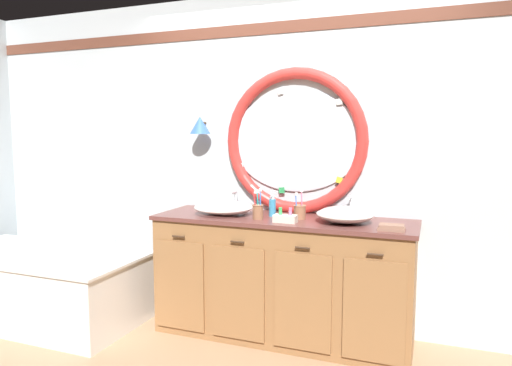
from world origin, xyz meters
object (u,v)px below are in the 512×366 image
(toothbrush_holder_left, at_px, (258,211))
(sink_basin_right, at_px, (345,215))
(toiletry_basket, at_px, (285,218))
(folded_hand_towel, at_px, (392,228))
(soap_dispenser, at_px, (272,207))
(bathtub, at_px, (40,279))
(toothbrush_holder_right, at_px, (300,211))
(sink_basin_left, at_px, (224,208))

(toothbrush_holder_left, bearing_deg, sink_basin_right, 7.79)
(toothbrush_holder_left, xyz_separation_m, toiletry_basket, (0.22, -0.05, -0.03))
(folded_hand_towel, xyz_separation_m, toiletry_basket, (-0.71, 0.01, 0.01))
(soap_dispenser, height_order, toiletry_basket, soap_dispenser)
(bathtub, relative_size, toiletry_basket, 10.80)
(toothbrush_holder_left, bearing_deg, soap_dispenser, 67.41)
(toothbrush_holder_right, bearing_deg, bathtub, -169.48)
(sink_basin_left, xyz_separation_m, toothbrush_holder_right, (0.59, 0.02, 0.00))
(sink_basin_right, height_order, folded_hand_towel, sink_basin_right)
(bathtub, relative_size, soap_dispenser, 10.85)
(sink_basin_left, relative_size, toothbrush_holder_right, 2.04)
(bathtub, distance_m, soap_dispenser, 2.01)
(toothbrush_holder_right, bearing_deg, sink_basin_left, -177.65)
(sink_basin_right, height_order, toothbrush_holder_right, toothbrush_holder_right)
(sink_basin_left, xyz_separation_m, toiletry_basket, (0.53, -0.14, -0.02))
(folded_hand_towel, bearing_deg, sink_basin_left, 173.23)
(sink_basin_right, relative_size, toothbrush_holder_right, 1.81)
(soap_dispenser, height_order, folded_hand_towel, soap_dispenser)
(toothbrush_holder_right, height_order, toiletry_basket, toothbrush_holder_right)
(soap_dispenser, bearing_deg, toothbrush_holder_right, -9.41)
(sink_basin_left, bearing_deg, folded_hand_towel, -6.77)
(toothbrush_holder_right, distance_m, soap_dispenser, 0.22)
(bathtub, distance_m, sink_basin_right, 2.52)
(toothbrush_holder_right, height_order, soap_dispenser, toothbrush_holder_right)
(bathtub, xyz_separation_m, folded_hand_towel, (2.73, 0.21, 0.59))
(sink_basin_right, distance_m, folded_hand_towel, 0.36)
(bathtub, bearing_deg, sink_basin_right, 8.54)
(toothbrush_holder_right, bearing_deg, folded_hand_towel, -14.75)
(sink_basin_left, relative_size, toothbrush_holder_left, 1.99)
(soap_dispenser, bearing_deg, sink_basin_right, -6.29)
(sink_basin_right, distance_m, toothbrush_holder_left, 0.62)
(sink_basin_right, height_order, soap_dispenser, soap_dispenser)
(soap_dispenser, distance_m, folded_hand_towel, 0.90)
(sink_basin_left, relative_size, sink_basin_right, 1.13)
(toothbrush_holder_right, xyz_separation_m, folded_hand_towel, (0.65, -0.17, -0.04))
(toothbrush_holder_left, height_order, toothbrush_holder_right, toothbrush_holder_left)
(sink_basin_right, bearing_deg, folded_hand_towel, -24.62)
(bathtub, relative_size, toothbrush_holder_left, 7.70)
(bathtub, xyz_separation_m, toothbrush_holder_left, (1.80, 0.28, 0.63))
(soap_dispenser, bearing_deg, folded_hand_towel, -13.43)
(sink_basin_right, height_order, toiletry_basket, sink_basin_right)
(sink_basin_left, distance_m, sink_basin_right, 0.92)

